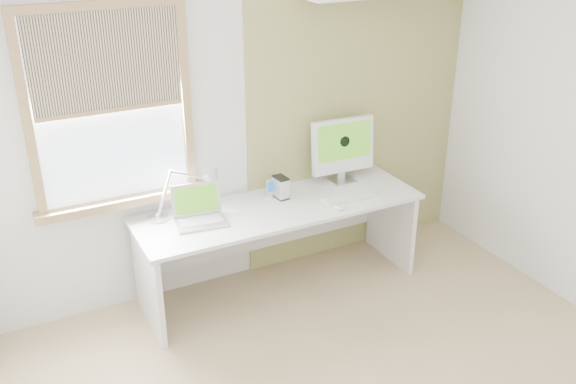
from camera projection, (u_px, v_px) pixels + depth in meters
room at (378, 214)px, 3.41m from camera, size 4.04×3.54×2.64m
accent_wall at (358, 105)px, 5.23m from camera, size 2.00×0.02×2.60m
window at (111, 110)px, 4.27m from camera, size 1.20×0.14×1.42m
desk at (276, 225)px, 4.93m from camera, size 2.20×0.70×0.73m
desk_lamp at (202, 185)px, 4.69m from camera, size 0.65×0.26×0.36m
laptop at (199, 212)px, 4.56m from camera, size 0.39×0.33×0.25m
phone_dock at (270, 192)px, 4.94m from camera, size 0.09×0.09×0.14m
external_drive at (281, 187)px, 4.90m from camera, size 0.09×0.14×0.17m
imac at (343, 147)px, 5.12m from camera, size 0.54×0.18×0.53m
keyboard at (351, 198)px, 4.91m from camera, size 0.46×0.16×0.02m
mouse at (339, 207)px, 4.74m from camera, size 0.07×0.11×0.03m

